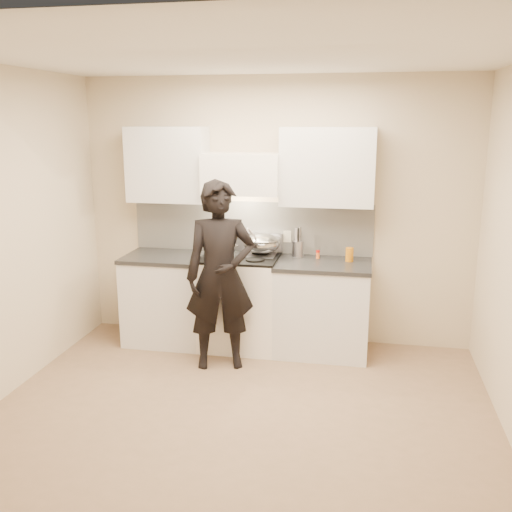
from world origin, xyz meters
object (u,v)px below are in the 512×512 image
(utensil_crock, at_px, (298,247))
(person, at_px, (220,276))
(stove, at_px, (240,301))
(counter_right, at_px, (322,307))
(wok, at_px, (262,243))

(utensil_crock, bearing_deg, person, -131.34)
(stove, xyz_separation_m, person, (-0.07, -0.51, 0.40))
(stove, bearing_deg, counter_right, 0.00)
(utensil_crock, bearing_deg, stove, -160.00)
(counter_right, xyz_separation_m, utensil_crock, (-0.28, 0.20, 0.55))
(utensil_crock, xyz_separation_m, person, (-0.62, -0.71, -0.14))
(counter_right, xyz_separation_m, wok, (-0.63, 0.10, 0.60))
(counter_right, height_order, utensil_crock, utensil_crock)
(utensil_crock, bearing_deg, counter_right, -35.64)
(stove, height_order, wok, wok)
(wok, bearing_deg, stove, -153.50)
(counter_right, bearing_deg, stove, -180.00)
(stove, height_order, utensil_crock, utensil_crock)
(wok, distance_m, person, 0.69)
(counter_right, bearing_deg, utensil_crock, 144.36)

